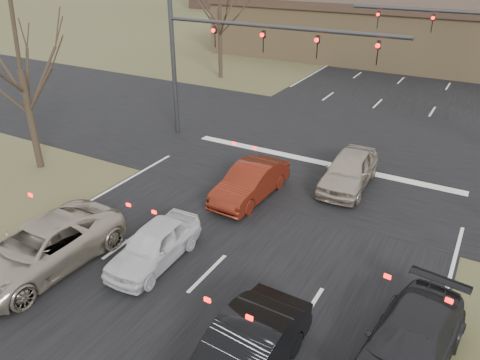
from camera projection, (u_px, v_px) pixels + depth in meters
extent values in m
plane|color=#454926|center=(147.00, 334.00, 12.74)|extent=(360.00, 360.00, 0.00)
cube|color=black|center=(451.00, 30.00, 59.51)|extent=(14.00, 300.00, 0.02)
cube|color=black|center=(333.00, 149.00, 24.42)|extent=(200.00, 14.00, 0.02)
cube|color=#8E734C|center=(446.00, 39.00, 40.46)|extent=(42.00, 10.00, 4.60)
cube|color=#38281E|center=(453.00, 7.00, 39.27)|extent=(42.40, 10.40, 0.70)
cylinder|color=#383A3D|center=(173.00, 62.00, 24.83)|extent=(0.24, 0.24, 8.00)
cylinder|color=#383A3D|center=(277.00, 27.00, 21.21)|extent=(12.00, 0.18, 0.18)
imported|color=black|center=(215.00, 37.00, 22.99)|extent=(0.16, 0.20, 1.00)
imported|color=black|center=(264.00, 42.00, 21.81)|extent=(0.16, 0.20, 1.00)
imported|color=black|center=(317.00, 47.00, 20.64)|extent=(0.16, 0.20, 1.00)
imported|color=black|center=(378.00, 53.00, 19.47)|extent=(0.16, 0.20, 1.00)
cylinder|color=#383A3D|center=(449.00, 11.00, 26.36)|extent=(11.00, 0.18, 0.18)
imported|color=black|center=(432.00, 23.00, 27.02)|extent=(0.16, 0.20, 1.00)
imported|color=black|center=(378.00, 20.00, 28.40)|extent=(0.16, 0.20, 1.00)
cylinder|color=black|center=(31.00, 120.00, 21.43)|extent=(0.32, 0.32, 4.68)
cylinder|color=black|center=(220.00, 44.00, 36.78)|extent=(0.32, 0.32, 5.23)
imported|color=#A89D88|center=(41.00, 248.00, 15.02)|extent=(2.80, 5.70, 1.56)
imported|color=silver|center=(154.00, 245.00, 15.38)|extent=(1.74, 3.98, 1.34)
imported|color=black|center=(241.00, 358.00, 10.99)|extent=(1.77, 4.73, 1.54)
imported|color=black|center=(409.00, 345.00, 11.46)|extent=(2.54, 4.99, 1.39)
imported|color=#5D190D|center=(250.00, 182.00, 19.37)|extent=(1.70, 4.42, 1.44)
imported|color=#AB9D8A|center=(349.00, 170.00, 20.28)|extent=(1.99, 4.60, 1.55)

